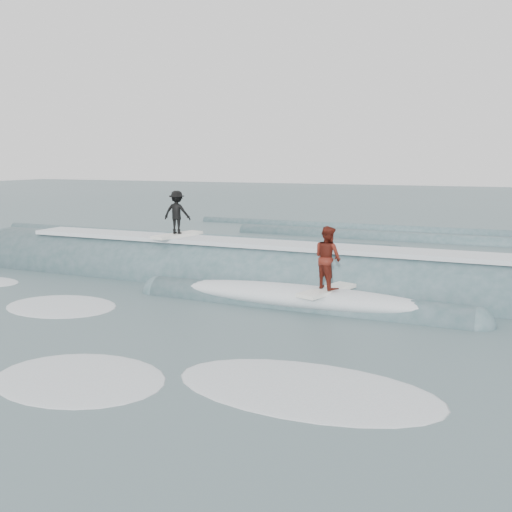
% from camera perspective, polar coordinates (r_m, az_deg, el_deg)
% --- Properties ---
extents(ground, '(160.00, 160.00, 0.00)m').
position_cam_1_polar(ground, '(13.15, -8.64, -8.04)').
color(ground, '#425D60').
rests_on(ground, ground).
extents(breaking_wave, '(24.46, 4.10, 2.64)m').
position_cam_1_polar(breaking_wave, '(18.02, 1.48, -2.99)').
color(breaking_wave, '#36575B').
rests_on(breaking_wave, ground).
extents(surfer_black, '(0.99, 2.07, 1.55)m').
position_cam_1_polar(surfer_black, '(19.41, -7.90, 4.06)').
color(surfer_black, white).
rests_on(surfer_black, ground).
extents(surfer_red, '(1.16, 2.07, 1.77)m').
position_cam_1_polar(surfer_red, '(15.12, 7.18, -0.52)').
color(surfer_red, white).
rests_on(surfer_red, ground).
extents(whitewater, '(15.78, 7.30, 0.10)m').
position_cam_1_polar(whitewater, '(13.04, -12.67, -8.33)').
color(whitewater, white).
rests_on(whitewater, ground).
extents(far_swells, '(34.71, 8.65, 0.80)m').
position_cam_1_polar(far_swells, '(29.48, 8.50, 1.80)').
color(far_swells, '#36575B').
rests_on(far_swells, ground).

